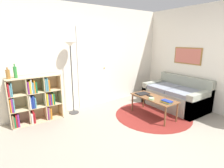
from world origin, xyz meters
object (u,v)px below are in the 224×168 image
(couch, at_px, (176,96))
(laptop, at_px, (142,94))
(bookshelf, at_px, (34,99))
(floor_lamp, at_px, (71,55))
(bottle_left, at_px, (8,74))
(bowl, at_px, (151,99))
(coffee_table, at_px, (153,99))
(bottle_middle, at_px, (15,72))

(couch, distance_m, laptop, 1.04)
(bookshelf, height_order, floor_lamp, floor_lamp)
(bottle_left, bearing_deg, floor_lamp, -0.88)
(couch, relative_size, bowl, 12.55)
(coffee_table, height_order, bottle_middle, bottle_middle)
(bookshelf, distance_m, couch, 3.53)
(couch, xyz_separation_m, coffee_table, (-0.96, -0.07, 0.12))
(couch, xyz_separation_m, bottle_left, (-3.73, 1.17, 0.82))
(floor_lamp, bearing_deg, laptop, -31.02)
(coffee_table, height_order, bowl, bowl)
(bookshelf, relative_size, bottle_left, 4.73)
(couch, distance_m, bowl, 1.14)
(bottle_middle, bearing_deg, laptop, -19.11)
(couch, bearing_deg, floor_lamp, 154.79)
(floor_lamp, height_order, coffee_table, floor_lamp)
(laptop, xyz_separation_m, bowl, (-0.13, -0.42, 0.01))
(floor_lamp, xyz_separation_m, laptop, (1.45, -0.87, -0.95))
(bottle_left, bearing_deg, bookshelf, 4.08)
(bowl, xyz_separation_m, bottle_middle, (-2.48, 1.32, 0.66))
(coffee_table, height_order, bottle_left, bottle_left)
(floor_lamp, relative_size, laptop, 5.23)
(bookshelf, bearing_deg, laptop, -21.75)
(bowl, bearing_deg, bottle_left, 153.26)
(floor_lamp, bearing_deg, couch, -25.21)
(bottle_middle, bearing_deg, bottle_left, -176.22)
(coffee_table, relative_size, bowl, 9.06)
(couch, relative_size, coffee_table, 1.39)
(bookshelf, xyz_separation_m, bowl, (2.19, -1.34, -0.02))
(bottle_middle, bearing_deg, couch, -18.16)
(laptop, height_order, bottle_left, bottle_left)
(laptop, bearing_deg, floor_lamp, 148.98)
(coffee_table, distance_m, laptop, 0.35)
(bookshelf, height_order, coffee_table, bookshelf)
(bookshelf, relative_size, bowl, 8.68)
(couch, relative_size, bottle_left, 6.84)
(bookshelf, distance_m, floor_lamp, 1.26)
(bottle_left, bearing_deg, bottle_middle, 3.78)
(floor_lamp, distance_m, bottle_middle, 1.19)
(bookshelf, relative_size, coffee_table, 0.96)
(laptop, bearing_deg, couch, -15.61)
(bowl, relative_size, bottle_middle, 0.43)
(bowl, bearing_deg, coffee_table, 26.75)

